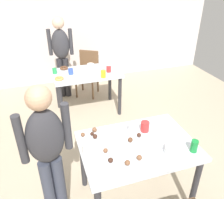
# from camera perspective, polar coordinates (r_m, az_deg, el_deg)

# --- Properties ---
(ground_plane) EXTENTS (6.40, 6.40, 0.00)m
(ground_plane) POSITION_cam_1_polar(r_m,az_deg,el_deg) (2.97, 2.54, -19.61)
(ground_plane) COLOR tan
(wall_back) EXTENTS (6.40, 0.10, 2.60)m
(wall_back) POSITION_cam_1_polar(r_m,az_deg,el_deg) (5.15, -10.18, 18.38)
(wall_back) COLOR silver
(wall_back) RESTS_ON ground_plane
(dining_table_near) EXTENTS (1.12, 0.79, 0.75)m
(dining_table_near) POSITION_cam_1_polar(r_m,az_deg,el_deg) (2.38, 6.22, -12.81)
(dining_table_near) COLOR silver
(dining_table_near) RESTS_ON ground_plane
(dining_table_far) EXTENTS (1.10, 0.68, 0.75)m
(dining_table_far) POSITION_cam_1_polar(r_m,az_deg,el_deg) (3.95, -6.17, 5.17)
(dining_table_far) COLOR silver
(dining_table_far) RESTS_ON ground_plane
(chair_far_table) EXTENTS (0.55, 0.55, 0.87)m
(chair_far_table) POSITION_cam_1_polar(r_m,az_deg,el_deg) (4.65, -5.97, 7.15)
(chair_far_table) COLOR brown
(chair_far_table) RESTS_ON ground_plane
(person_girl_near) EXTENTS (0.46, 0.25, 1.50)m
(person_girl_near) POSITION_cam_1_polar(r_m,az_deg,el_deg) (2.10, -15.61, -11.59)
(person_girl_near) COLOR #383D4C
(person_girl_near) RESTS_ON ground_plane
(person_adult_far) EXTENTS (0.45, 0.26, 1.54)m
(person_adult_far) POSITION_cam_1_polar(r_m,az_deg,el_deg) (4.46, -12.39, 11.53)
(person_adult_far) COLOR #28282D
(person_adult_far) RESTS_ON ground_plane
(mixing_bowl) EXTENTS (0.20, 0.20, 0.08)m
(mixing_bowl) POSITION_cam_1_polar(r_m,az_deg,el_deg) (2.25, 15.41, -12.03)
(mixing_bowl) COLOR white
(mixing_bowl) RESTS_ON dining_table_near
(soda_can) EXTENTS (0.07, 0.07, 0.12)m
(soda_can) POSITION_cam_1_polar(r_m,az_deg,el_deg) (2.31, 19.59, -10.75)
(soda_can) COLOR #198438
(soda_can) RESTS_ON dining_table_near
(fork_near) EXTENTS (0.17, 0.02, 0.01)m
(fork_near) POSITION_cam_1_polar(r_m,az_deg,el_deg) (2.46, 0.95, -7.75)
(fork_near) COLOR silver
(fork_near) RESTS_ON dining_table_near
(cup_near_0) EXTENTS (0.09, 0.09, 0.10)m
(cup_near_0) POSITION_cam_1_polar(r_m,az_deg,el_deg) (2.42, 5.12, -7.09)
(cup_near_0) COLOR white
(cup_near_0) RESTS_ON dining_table_near
(cup_near_1) EXTENTS (0.09, 0.09, 0.11)m
(cup_near_1) POSITION_cam_1_polar(r_m,az_deg,el_deg) (2.46, 8.13, -6.61)
(cup_near_1) COLOR red
(cup_near_1) RESTS_ON dining_table_near
(cup_near_2) EXTENTS (0.08, 0.08, 0.10)m
(cup_near_2) POSITION_cam_1_polar(r_m,az_deg,el_deg) (2.19, -6.41, -11.81)
(cup_near_2) COLOR white
(cup_near_2) RESTS_ON dining_table_near
(cake_ball_0) EXTENTS (0.05, 0.05, 0.05)m
(cake_ball_0) POSITION_cam_1_polar(r_m,az_deg,el_deg) (2.14, 6.75, -14.02)
(cake_ball_0) COLOR brown
(cake_ball_0) RESTS_ON dining_table_near
(cake_ball_1) EXTENTS (0.05, 0.05, 0.05)m
(cake_ball_1) POSITION_cam_1_polar(r_m,az_deg,el_deg) (2.32, 4.54, -9.85)
(cake_ball_1) COLOR brown
(cake_ball_1) RESTS_ON dining_table_near
(cake_ball_2) EXTENTS (0.05, 0.05, 0.05)m
(cake_ball_2) POSITION_cam_1_polar(r_m,az_deg,el_deg) (2.36, -4.19, -9.03)
(cake_ball_2) COLOR #3D2319
(cake_ball_2) RESTS_ON dining_table_near
(cake_ball_3) EXTENTS (0.04, 0.04, 0.04)m
(cake_ball_3) POSITION_cam_1_polar(r_m,az_deg,el_deg) (2.40, -4.93, -8.40)
(cake_ball_3) COLOR #3D2319
(cake_ball_3) RESTS_ON dining_table_near
(cake_ball_4) EXTENTS (0.05, 0.05, 0.05)m
(cake_ball_4) POSITION_cam_1_polar(r_m,az_deg,el_deg) (2.08, 3.83, -15.27)
(cake_ball_4) COLOR brown
(cake_ball_4) RESTS_ON dining_table_near
(cake_ball_5) EXTENTS (0.05, 0.05, 0.05)m
(cake_ball_5) POSITION_cam_1_polar(r_m,az_deg,el_deg) (2.45, -4.32, -7.44)
(cake_ball_5) COLOR brown
(cake_ball_5) RESTS_ON dining_table_near
(cake_ball_6) EXTENTS (0.05, 0.05, 0.05)m
(cake_ball_6) POSITION_cam_1_polar(r_m,az_deg,el_deg) (2.10, -0.36, -14.70)
(cake_ball_6) COLOR #3D2319
(cake_ball_6) RESTS_ON dining_table_near
(cake_ball_7) EXTENTS (0.04, 0.04, 0.04)m
(cake_ball_7) POSITION_cam_1_polar(r_m,az_deg,el_deg) (2.39, 6.66, -8.68)
(cake_ball_7) COLOR #3D2319
(cake_ball_7) RESTS_ON dining_table_near
(cake_ball_8) EXTENTS (0.04, 0.04, 0.04)m
(cake_ball_8) POSITION_cam_1_polar(r_m,az_deg,el_deg) (2.40, -7.21, -8.56)
(cake_ball_8) COLOR brown
(cake_ball_8) RESTS_ON dining_table_near
(cake_ball_9) EXTENTS (0.04, 0.04, 0.04)m
(cake_ball_9) POSITION_cam_1_polar(r_m,az_deg,el_deg) (2.20, -1.61, -12.45)
(cake_ball_9) COLOR brown
(cake_ball_9) RESTS_ON dining_table_near
(pitcher_far) EXTENTS (0.13, 0.13, 0.24)m
(pitcher_far) POSITION_cam_1_polar(r_m,az_deg,el_deg) (4.00, -2.32, 9.31)
(pitcher_far) COLOR white
(pitcher_far) RESTS_ON dining_table_far
(cup_far_0) EXTENTS (0.08, 0.08, 0.09)m
(cup_far_0) POSITION_cam_1_polar(r_m,az_deg,el_deg) (3.84, -10.13, 6.81)
(cup_far_0) COLOR #3351B2
(cup_far_0) RESTS_ON dining_table_far
(cup_far_1) EXTENTS (0.08, 0.08, 0.10)m
(cup_far_1) POSITION_cam_1_polar(r_m,az_deg,el_deg) (3.87, -0.83, 7.46)
(cup_far_1) COLOR red
(cup_far_1) RESTS_ON dining_table_far
(cup_far_2) EXTENTS (0.07, 0.07, 0.09)m
(cup_far_2) POSITION_cam_1_polar(r_m,az_deg,el_deg) (3.92, -13.94, 6.85)
(cup_far_2) COLOR green
(cup_far_2) RESTS_ON dining_table_far
(cup_far_3) EXTENTS (0.08, 0.08, 0.12)m
(cup_far_3) POSITION_cam_1_polar(r_m,az_deg,el_deg) (3.66, -2.17, 6.32)
(cup_far_3) COLOR yellow
(cup_far_3) RESTS_ON dining_table_far
(donut_far_0) EXTENTS (0.14, 0.14, 0.04)m
(donut_far_0) POSITION_cam_1_polar(r_m,az_deg,el_deg) (3.68, -12.88, 5.05)
(donut_far_0) COLOR gold
(donut_far_0) RESTS_ON dining_table_far
(donut_far_1) EXTENTS (0.14, 0.14, 0.04)m
(donut_far_1) POSITION_cam_1_polar(r_m,az_deg,el_deg) (4.08, -11.76, 7.59)
(donut_far_1) COLOR brown
(donut_far_1) RESTS_ON dining_table_far
(donut_far_2) EXTENTS (0.13, 0.13, 0.04)m
(donut_far_2) POSITION_cam_1_polar(r_m,az_deg,el_deg) (4.17, -5.30, 8.56)
(donut_far_2) COLOR white
(donut_far_2) RESTS_ON dining_table_far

